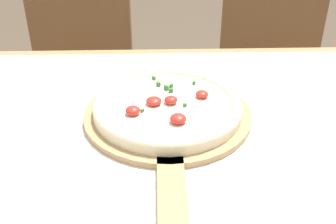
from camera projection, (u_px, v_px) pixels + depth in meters
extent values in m
cube|color=#A87F51|center=(196.00, 156.00, 0.77)|extent=(1.40, 0.91, 0.03)
cube|color=silver|center=(197.00, 148.00, 0.76)|extent=(1.32, 0.83, 0.00)
cylinder|color=tan|center=(168.00, 114.00, 0.84)|extent=(0.33, 0.33, 0.01)
cube|color=tan|center=(172.00, 196.00, 0.64)|extent=(0.04, 0.19, 0.01)
cylinder|color=beige|center=(168.00, 108.00, 0.83)|extent=(0.29, 0.29, 0.02)
torus|color=beige|center=(168.00, 105.00, 0.83)|extent=(0.29, 0.29, 0.02)
cylinder|color=white|center=(168.00, 104.00, 0.83)|extent=(0.25, 0.25, 0.00)
ellipsoid|color=red|center=(178.00, 119.00, 0.76)|extent=(0.03, 0.03, 0.02)
ellipsoid|color=red|center=(154.00, 101.00, 0.82)|extent=(0.03, 0.03, 0.01)
ellipsoid|color=red|center=(171.00, 100.00, 0.82)|extent=(0.03, 0.03, 0.01)
ellipsoid|color=red|center=(202.00, 94.00, 0.84)|extent=(0.03, 0.03, 0.01)
ellipsoid|color=red|center=(133.00, 110.00, 0.79)|extent=(0.03, 0.03, 0.02)
cube|color=#387533|center=(194.00, 83.00, 0.89)|extent=(0.01, 0.01, 0.01)
cube|color=#387533|center=(166.00, 88.00, 0.87)|extent=(0.01, 0.01, 0.01)
cube|color=#387533|center=(142.00, 111.00, 0.80)|extent=(0.01, 0.01, 0.01)
cube|color=#387533|center=(154.00, 78.00, 0.91)|extent=(0.01, 0.01, 0.01)
cube|color=#387533|center=(185.00, 105.00, 0.81)|extent=(0.01, 0.00, 0.01)
cube|color=#387533|center=(158.00, 84.00, 0.88)|extent=(0.01, 0.01, 0.01)
cube|color=#387533|center=(173.00, 102.00, 0.82)|extent=(0.01, 0.01, 0.01)
cube|color=#387533|center=(176.00, 99.00, 0.83)|extent=(0.01, 0.01, 0.01)
cube|color=#387533|center=(171.00, 90.00, 0.86)|extent=(0.01, 0.01, 0.01)
cube|color=#387533|center=(171.00, 86.00, 0.88)|extent=(0.01, 0.01, 0.01)
cube|color=brown|center=(77.00, 108.00, 1.53)|extent=(0.43, 0.43, 0.02)
cube|color=brown|center=(80.00, 30.00, 1.57)|extent=(0.38, 0.06, 0.44)
cylinder|color=brown|center=(30.00, 181.00, 1.52)|extent=(0.04, 0.04, 0.41)
cylinder|color=brown|center=(118.00, 183.00, 1.51)|extent=(0.04, 0.04, 0.41)
cylinder|color=brown|center=(53.00, 131.00, 1.79)|extent=(0.04, 0.04, 0.41)
cylinder|color=brown|center=(128.00, 133.00, 1.78)|extent=(0.04, 0.04, 0.41)
cube|color=brown|center=(273.00, 105.00, 1.55)|extent=(0.42, 0.42, 0.02)
cube|color=brown|center=(272.00, 28.00, 1.59)|extent=(0.38, 0.06, 0.44)
cylinder|color=brown|center=(229.00, 178.00, 1.53)|extent=(0.04, 0.04, 0.41)
cylinder|color=brown|center=(317.00, 179.00, 1.53)|extent=(0.04, 0.04, 0.41)
cylinder|color=brown|center=(222.00, 129.00, 1.81)|extent=(0.04, 0.04, 0.41)
cylinder|color=brown|center=(297.00, 130.00, 1.80)|extent=(0.04, 0.04, 0.41)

